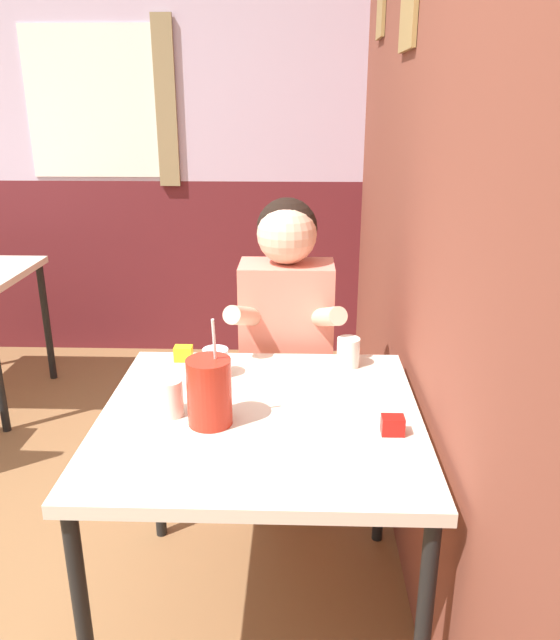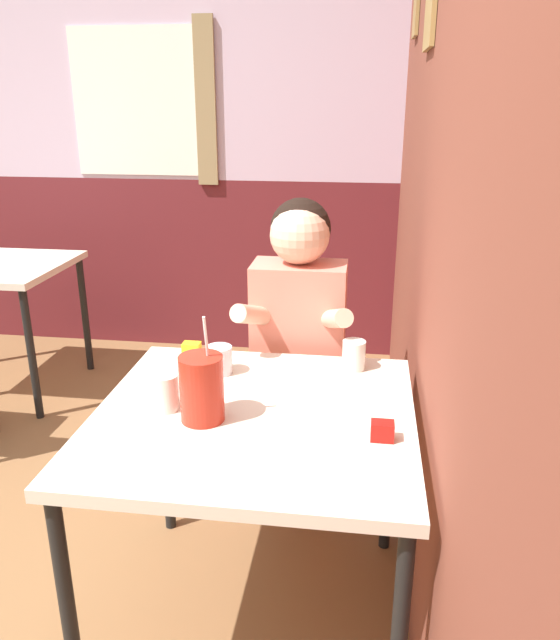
% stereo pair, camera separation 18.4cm
% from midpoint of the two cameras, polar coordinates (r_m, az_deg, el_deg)
% --- Properties ---
extents(brick_wall_right, '(0.08, 4.64, 2.70)m').
position_cam_midpoint_polar(brick_wall_right, '(2.52, 9.25, 14.32)').
color(brick_wall_right, brown).
rests_on(brick_wall_right, ground_plane).
extents(back_wall, '(5.88, 0.09, 2.70)m').
position_cam_midpoint_polar(back_wall, '(4.02, -15.61, 15.82)').
color(back_wall, silver).
rests_on(back_wall, ground_plane).
extents(main_table, '(0.90, 0.88, 0.74)m').
position_cam_midpoint_polar(main_table, '(1.81, -4.76, -10.48)').
color(main_table, beige).
rests_on(main_table, ground_plane).
extents(person_seated, '(0.42, 0.41, 1.25)m').
position_cam_midpoint_polar(person_seated, '(2.34, -1.66, -3.16)').
color(person_seated, '#EA7F6B').
rests_on(person_seated, ground_plane).
extents(cocktail_pitcher, '(0.12, 0.12, 0.31)m').
position_cam_midpoint_polar(cocktail_pitcher, '(1.70, -9.59, -6.56)').
color(cocktail_pitcher, '#B22819').
rests_on(cocktail_pitcher, main_table).
extents(glass_near_pitcher, '(0.08, 0.08, 0.09)m').
position_cam_midpoint_polar(glass_near_pitcher, '(2.00, -8.54, -3.91)').
color(glass_near_pitcher, silver).
rests_on(glass_near_pitcher, main_table).
extents(glass_center, '(0.08, 0.08, 0.10)m').
position_cam_midpoint_polar(glass_center, '(2.05, 3.72, -3.01)').
color(glass_center, silver).
rests_on(glass_center, main_table).
extents(glass_far_side, '(0.08, 0.08, 0.11)m').
position_cam_midpoint_polar(glass_far_side, '(1.78, -13.03, -6.98)').
color(glass_far_side, silver).
rests_on(glass_far_side, main_table).
extents(condiment_ketchup, '(0.06, 0.04, 0.05)m').
position_cam_midpoint_polar(condiment_ketchup, '(1.67, 7.14, -9.60)').
color(condiment_ketchup, '#B7140F').
rests_on(condiment_ketchup, main_table).
extents(condiment_mustard, '(0.06, 0.04, 0.05)m').
position_cam_midpoint_polar(condiment_mustard, '(2.14, -11.28, -3.07)').
color(condiment_mustard, yellow).
rests_on(condiment_mustard, main_table).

